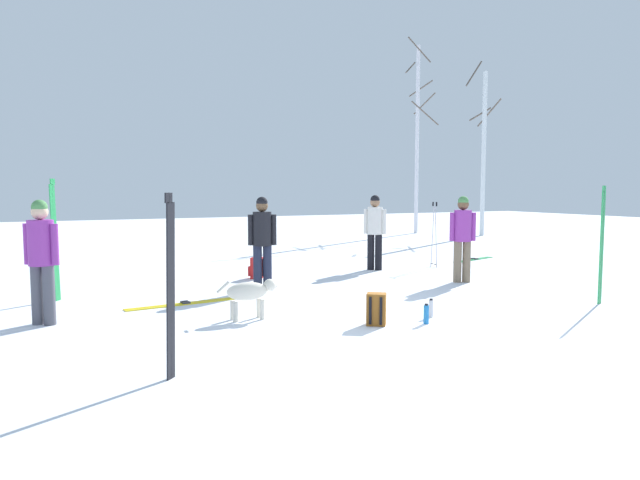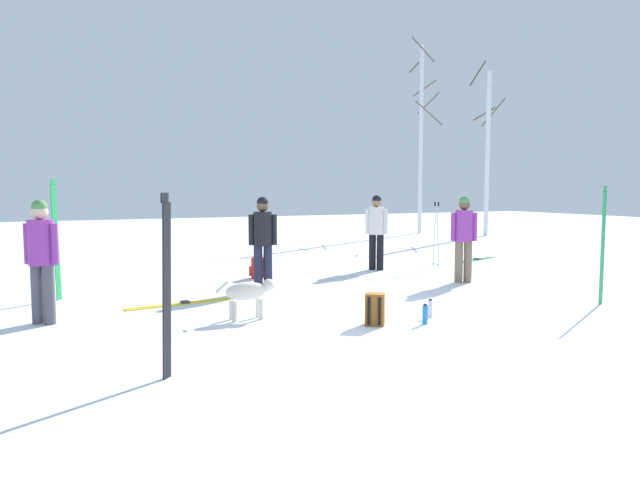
% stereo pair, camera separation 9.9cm
% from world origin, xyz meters
% --- Properties ---
extents(ground_plane, '(60.00, 60.00, 0.00)m').
position_xyz_m(ground_plane, '(0.00, 0.00, 0.00)').
color(ground_plane, white).
extents(person_0, '(0.50, 0.34, 1.72)m').
position_xyz_m(person_0, '(-1.30, 3.44, 0.98)').
color(person_0, '#1E2338').
rests_on(person_0, ground_plane).
extents(person_1, '(0.40, 0.39, 1.72)m').
position_xyz_m(person_1, '(1.93, 4.81, 0.98)').
color(person_1, black).
rests_on(person_1, ground_plane).
extents(person_2, '(0.48, 0.34, 1.72)m').
position_xyz_m(person_2, '(2.58, 2.54, 0.98)').
color(person_2, '#72604C').
rests_on(person_2, ground_plane).
extents(person_3, '(0.44, 0.35, 1.72)m').
position_xyz_m(person_3, '(-4.96, 2.17, 0.98)').
color(person_3, '#4C4C56').
rests_on(person_3, ground_plane).
extents(dog, '(0.90, 0.24, 0.57)m').
position_xyz_m(dog, '(-2.30, 1.23, 0.39)').
color(dog, beige).
rests_on(dog, ground_plane).
extents(ski_pair_planted_0, '(0.12, 0.16, 2.03)m').
position_xyz_m(ski_pair_planted_0, '(-4.75, 3.95, 1.01)').
color(ski_pair_planted_0, green).
rests_on(ski_pair_planted_0, ground_plane).
extents(ski_pair_planted_1, '(0.14, 0.15, 1.83)m').
position_xyz_m(ski_pair_planted_1, '(-3.84, -0.88, 0.91)').
color(ski_pair_planted_1, black).
rests_on(ski_pair_planted_1, ground_plane).
extents(ski_pair_planted_2, '(0.14, 0.06, 1.91)m').
position_xyz_m(ski_pair_planted_2, '(3.18, -0.15, 0.95)').
color(ski_pair_planted_2, green).
rests_on(ski_pair_planted_2, ground_plane).
extents(ski_pair_lying_0, '(1.64, 0.68, 0.05)m').
position_xyz_m(ski_pair_lying_0, '(5.24, 5.29, 0.01)').
color(ski_pair_lying_0, green).
rests_on(ski_pair_lying_0, ground_plane).
extents(ski_pair_lying_1, '(1.84, 0.40, 0.05)m').
position_xyz_m(ski_pair_lying_1, '(-2.93, 2.73, 0.01)').
color(ski_pair_lying_1, yellow).
rests_on(ski_pair_lying_1, ground_plane).
extents(ski_poles_0, '(0.07, 0.24, 1.55)m').
position_xyz_m(ski_poles_0, '(3.46, 4.62, 0.82)').
color(ski_poles_0, '#B2B2BC').
rests_on(ski_poles_0, ground_plane).
extents(backpack_0, '(0.34, 0.34, 0.44)m').
position_xyz_m(backpack_0, '(-0.86, 0.16, 0.21)').
color(backpack_0, '#99591E').
rests_on(backpack_0, ground_plane).
extents(backpack_1, '(0.34, 0.34, 0.44)m').
position_xyz_m(backpack_1, '(-0.94, 4.80, 0.21)').
color(backpack_1, red).
rests_on(backpack_1, ground_plane).
extents(water_bottle_0, '(0.07, 0.07, 0.27)m').
position_xyz_m(water_bottle_0, '(0.11, 0.23, 0.13)').
color(water_bottle_0, silver).
rests_on(water_bottle_0, ground_plane).
extents(water_bottle_1, '(0.08, 0.08, 0.28)m').
position_xyz_m(water_bottle_1, '(-0.21, -0.09, 0.13)').
color(water_bottle_1, '#1E72BF').
rests_on(water_bottle_1, ground_plane).
extents(birch_tree_2, '(1.41, 1.42, 7.92)m').
position_xyz_m(birch_tree_2, '(9.24, 13.54, 4.04)').
color(birch_tree_2, silver).
rests_on(birch_tree_2, ground_plane).
extents(birch_tree_3, '(1.34, 0.93, 6.93)m').
position_xyz_m(birch_tree_3, '(10.84, 11.37, 3.35)').
color(birch_tree_3, silver).
rests_on(birch_tree_3, ground_plane).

